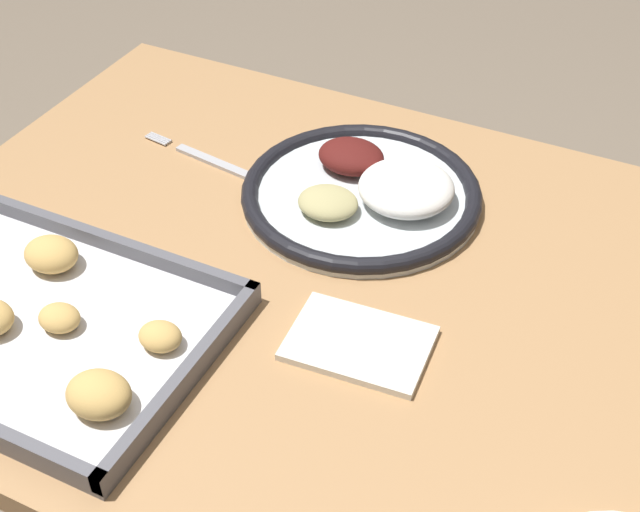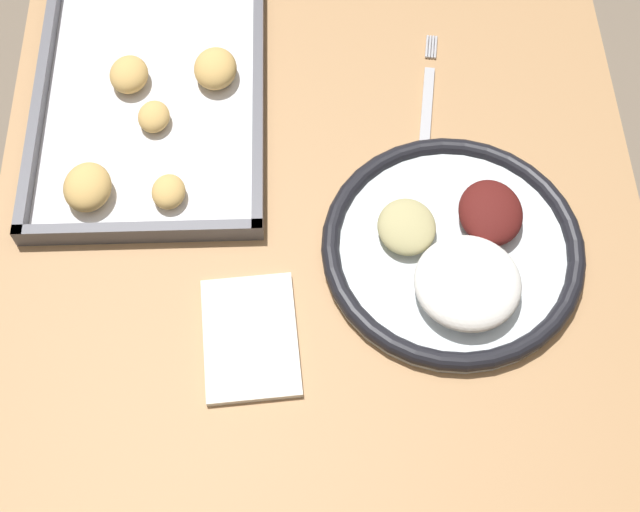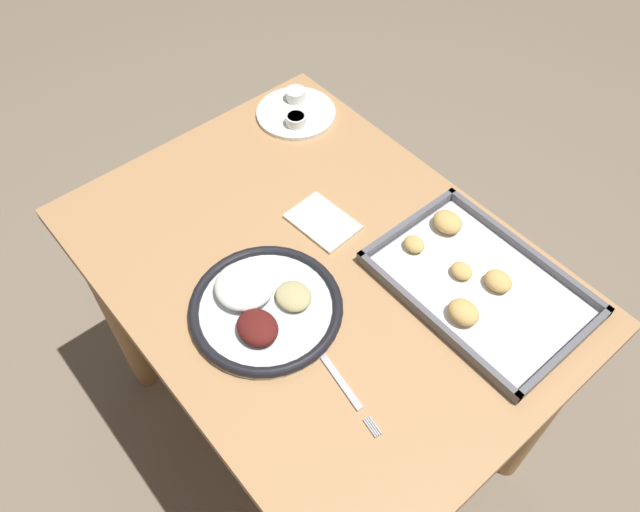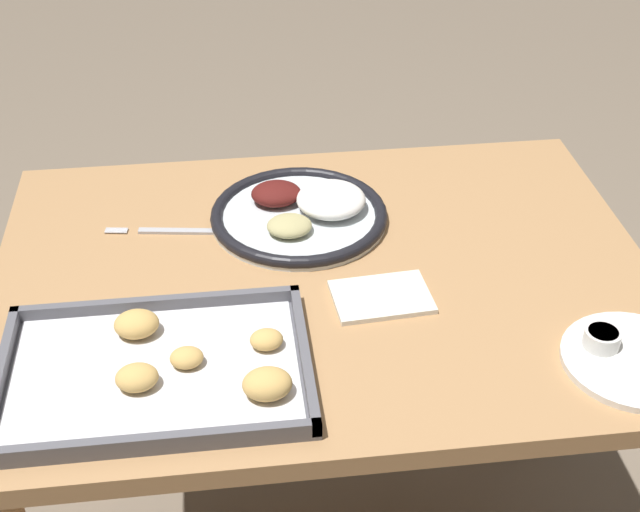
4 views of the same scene
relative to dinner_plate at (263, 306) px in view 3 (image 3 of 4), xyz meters
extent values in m
plane|color=#7A6B59|center=(-0.02, 0.14, -0.77)|extent=(8.00, 8.00, 0.00)
cube|color=#AD7F51|center=(-0.02, 0.14, -0.03)|extent=(0.97, 0.72, 0.03)
cylinder|color=#AD7F51|center=(-0.45, -0.17, -0.41)|extent=(0.06, 0.06, 0.73)
cylinder|color=#AD7F51|center=(-0.45, 0.45, -0.41)|extent=(0.06, 0.06, 0.73)
cylinder|color=#AD7F51|center=(0.42, 0.45, -0.41)|extent=(0.06, 0.06, 0.73)
cylinder|color=silver|center=(0.01, 0.00, -0.01)|extent=(0.28, 0.28, 0.01)
torus|color=black|center=(0.01, 0.00, 0.00)|extent=(0.28, 0.28, 0.02)
ellipsoid|color=white|center=(-0.05, -0.01, 0.02)|extent=(0.11, 0.11, 0.04)
ellipsoid|color=#511614|center=(0.04, -0.04, 0.01)|extent=(0.08, 0.07, 0.03)
ellipsoid|color=tan|center=(0.02, 0.05, 0.01)|extent=(0.07, 0.06, 0.02)
cube|color=#B2B2B7|center=(0.18, 0.01, -0.01)|extent=(0.16, 0.03, 0.00)
cylinder|color=#B2B2B7|center=(0.29, -0.01, -0.01)|extent=(0.04, 0.01, 0.00)
cylinder|color=#B2B2B7|center=(0.29, 0.00, -0.01)|extent=(0.04, 0.01, 0.00)
cylinder|color=#B2B2B7|center=(0.29, 0.00, -0.01)|extent=(0.04, 0.01, 0.00)
cylinder|color=#B2B2B7|center=(0.29, 0.00, -0.01)|extent=(0.04, 0.01, 0.00)
cylinder|color=white|center=(-0.39, 0.39, -0.01)|extent=(0.19, 0.19, 0.01)
cylinder|color=silver|center=(-0.35, 0.36, 0.01)|extent=(0.05, 0.05, 0.02)
cylinder|color=#B22819|center=(-0.35, 0.36, 0.02)|extent=(0.04, 0.04, 0.01)
cylinder|color=silver|center=(-0.42, 0.42, 0.01)|extent=(0.05, 0.05, 0.03)
cylinder|color=#51992D|center=(-0.42, 0.42, 0.02)|extent=(0.04, 0.04, 0.01)
cube|color=#595960|center=(0.22, 0.34, -0.01)|extent=(0.39, 0.27, 0.01)
cube|color=silver|center=(0.22, 0.34, -0.01)|extent=(0.36, 0.25, 0.00)
cube|color=#595960|center=(0.22, 0.21, 0.00)|extent=(0.39, 0.01, 0.02)
cube|color=#595960|center=(0.22, 0.47, 0.00)|extent=(0.39, 0.01, 0.02)
cube|color=#595960|center=(0.03, 0.34, 0.00)|extent=(0.01, 0.27, 0.02)
cube|color=#595960|center=(0.41, 0.34, 0.00)|extent=(0.01, 0.27, 0.02)
ellipsoid|color=tan|center=(0.08, 0.31, 0.01)|extent=(0.04, 0.04, 0.02)
ellipsoid|color=tan|center=(0.08, 0.40, 0.01)|extent=(0.06, 0.05, 0.03)
ellipsoid|color=tan|center=(0.25, 0.26, 0.01)|extent=(0.06, 0.05, 0.03)
ellipsoid|color=tan|center=(0.24, 0.36, 0.01)|extent=(0.05, 0.05, 0.03)
ellipsoid|color=tan|center=(0.18, 0.33, 0.01)|extent=(0.04, 0.04, 0.02)
cube|color=silver|center=(-0.09, 0.22, -0.01)|extent=(0.14, 0.11, 0.01)
camera|label=1|loc=(-0.32, 0.78, 0.62)|focal=50.00mm
camera|label=2|loc=(-0.45, 0.16, 0.83)|focal=50.00mm
camera|label=3|loc=(0.54, -0.32, 0.95)|focal=35.00mm
camera|label=4|loc=(0.12, 1.19, 0.77)|focal=50.00mm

